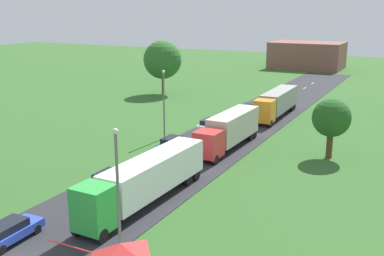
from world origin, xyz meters
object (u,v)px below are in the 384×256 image
(car_second, at_px, (107,181))
(tree_maple, at_px, (162,60))
(lamppost_lead, at_px, (118,191))
(car_fifth, at_px, (248,108))
(car_lead, at_px, (10,231))
(car_fourth, at_px, (210,125))
(tree_pine, at_px, (331,118))
(motorcycle_courier, at_px, (99,175))
(distant_building, at_px, (307,55))
(lamppost_second, at_px, (164,101))
(car_third, at_px, (172,143))
(truck_lead, at_px, (146,178))
(truck_third, at_px, (277,102))
(truck_second, at_px, (229,129))

(car_second, distance_m, tree_maple, 46.07)
(lamppost_lead, bearing_deg, car_fifth, 100.53)
(car_lead, relative_size, car_fourth, 1.02)
(car_lead, distance_m, tree_pine, 32.00)
(car_fifth, xyz_separation_m, motorcycle_courier, (-2.05, -31.95, -0.25))
(car_second, xyz_separation_m, distant_building, (-5.35, 90.22, 2.44))
(lamppost_second, height_order, distant_building, lamppost_second)
(car_fourth, height_order, lamppost_second, lamppost_second)
(car_third, distance_m, lamppost_second, 6.34)
(distant_building, bearing_deg, car_fifth, -84.61)
(lamppost_second, height_order, tree_maple, tree_maple)
(lamppost_lead, bearing_deg, tree_pine, 75.41)
(tree_pine, bearing_deg, car_fourth, 165.46)
(truck_lead, bearing_deg, tree_pine, 60.82)
(car_fourth, bearing_deg, motorcycle_courier, -94.13)
(truck_lead, xyz_separation_m, truck_third, (-0.02, 33.94, 0.01))
(truck_lead, bearing_deg, car_second, 170.14)
(tree_maple, height_order, distant_building, tree_maple)
(motorcycle_courier, bearing_deg, truck_third, 78.32)
(truck_third, height_order, car_second, truck_third)
(car_fifth, relative_size, lamppost_second, 0.55)
(car_fifth, bearing_deg, car_second, -89.99)
(truck_second, relative_size, tree_maple, 1.28)
(truck_second, relative_size, lamppost_second, 1.50)
(tree_maple, bearing_deg, lamppost_lead, -61.80)
(car_fourth, bearing_deg, lamppost_lead, -74.60)
(car_lead, bearing_deg, car_second, 89.23)
(truck_third, xyz_separation_m, car_fourth, (-5.07, -11.32, -1.30))
(tree_maple, bearing_deg, truck_lead, -60.75)
(car_lead, bearing_deg, motorcycle_courier, 99.23)
(lamppost_second, xyz_separation_m, tree_maple, (-15.24, 25.28, 1.59))
(car_fourth, distance_m, tree_pine, 16.34)
(motorcycle_courier, height_order, tree_pine, tree_pine)
(car_lead, bearing_deg, car_fourth, 90.81)
(car_lead, distance_m, tree_maple, 55.43)
(car_fourth, distance_m, tree_maple, 27.62)
(tree_maple, bearing_deg, car_lead, -69.78)
(lamppost_second, bearing_deg, car_fifth, 77.07)
(tree_maple, bearing_deg, car_third, -57.61)
(lamppost_lead, xyz_separation_m, distant_building, (-13.26, 99.23, -1.42))
(truck_lead, bearing_deg, car_lead, -116.14)
(car_fourth, bearing_deg, distant_building, 93.98)
(truck_lead, height_order, distant_building, distant_building)
(car_second, distance_m, lamppost_second, 17.14)
(car_fourth, relative_size, lamppost_second, 0.55)
(car_third, bearing_deg, truck_third, 76.16)
(car_fourth, bearing_deg, tree_pine, -14.54)
(car_second, relative_size, motorcycle_courier, 2.16)
(car_fifth, bearing_deg, car_lead, -90.18)
(car_lead, relative_size, car_third, 1.07)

